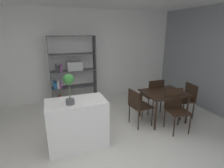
# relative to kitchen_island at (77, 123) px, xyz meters

# --- Properties ---
(ground_plane) EXTENTS (9.13, 9.13, 0.00)m
(ground_plane) POSITION_rel_kitchen_island_xyz_m (0.41, -0.38, -0.46)
(ground_plane) COLOR silver
(back_partition) EXTENTS (6.64, 0.06, 2.79)m
(back_partition) POSITION_rel_kitchen_island_xyz_m (0.41, 2.52, 0.93)
(back_partition) COLOR white
(back_partition) RESTS_ON ground_plane
(kitchen_island) EXTENTS (1.10, 0.61, 0.92)m
(kitchen_island) POSITION_rel_kitchen_island_xyz_m (0.00, 0.00, 0.00)
(kitchen_island) COLOR white
(kitchen_island) RESTS_ON ground_plane
(potted_plant_on_island) EXTENTS (0.18, 0.18, 0.54)m
(potted_plant_on_island) POSITION_rel_kitchen_island_xyz_m (-0.11, -0.12, 0.81)
(potted_plant_on_island) COLOR #4C4C51
(potted_plant_on_island) RESTS_ON kitchen_island
(open_bookshelf) EXTENTS (1.34, 0.35, 2.02)m
(open_bookshelf) POSITION_rel_kitchen_island_xyz_m (0.20, 2.19, 0.52)
(open_bookshelf) COLOR #4C4C51
(open_bookshelf) RESTS_ON ground_plane
(dining_table) EXTENTS (0.99, 0.81, 0.74)m
(dining_table) POSITION_rel_kitchen_island_xyz_m (2.14, 0.27, 0.19)
(dining_table) COLOR black
(dining_table) RESTS_ON ground_plane
(dining_chair_far) EXTENTS (0.45, 0.43, 0.94)m
(dining_chair_far) POSITION_rel_kitchen_island_xyz_m (2.14, 0.70, 0.10)
(dining_chair_far) COLOR black
(dining_chair_far) RESTS_ON ground_plane
(dining_chair_window_side) EXTENTS (0.46, 0.48, 0.87)m
(dining_chair_window_side) POSITION_rel_kitchen_island_xyz_m (2.85, 0.26, 0.06)
(dining_chair_window_side) COLOR black
(dining_chair_window_side) RESTS_ON ground_plane
(dining_chair_near) EXTENTS (0.48, 0.50, 0.92)m
(dining_chair_near) POSITION_rel_kitchen_island_xyz_m (2.16, -0.15, 0.09)
(dining_chair_near) COLOR black
(dining_chair_near) RESTS_ON ground_plane
(dining_chair_island_side) EXTENTS (0.49, 0.49, 0.87)m
(dining_chair_island_side) POSITION_rel_kitchen_island_xyz_m (1.43, 0.26, 0.07)
(dining_chair_island_side) COLOR black
(dining_chair_island_side) RESTS_ON ground_plane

